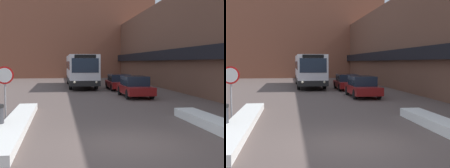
{
  "view_description": "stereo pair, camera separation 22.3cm",
  "coord_description": "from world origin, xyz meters",
  "views": [
    {
      "loc": [
        -2.0,
        -8.94,
        2.43
      ],
      "look_at": [
        0.52,
        5.94,
        1.37
      ],
      "focal_mm": 50.0,
      "sensor_mm": 36.0,
      "label": 1
    },
    {
      "loc": [
        -1.78,
        -8.97,
        2.43
      ],
      "look_at": [
        0.52,
        5.94,
        1.37
      ],
      "focal_mm": 50.0,
      "sensor_mm": 36.0,
      "label": 2
    }
  ],
  "objects": [
    {
      "name": "parked_car_front",
      "position": [
        3.2,
        12.26,
        0.74
      ],
      "size": [
        1.83,
        4.44,
        1.46
      ],
      "color": "maroon",
      "rests_on": "ground_plane"
    },
    {
      "name": "building_backdrop_far",
      "position": [
        0.0,
        43.03,
        7.22
      ],
      "size": [
        26.0,
        8.0,
        14.45
      ],
      "color": "brown",
      "rests_on": "ground_plane"
    },
    {
      "name": "city_bus",
      "position": [
        0.1,
        22.34,
        1.68
      ],
      "size": [
        2.56,
        11.63,
        3.09
      ],
      "color": "silver",
      "rests_on": "ground_plane"
    },
    {
      "name": "parked_car_middle",
      "position": [
        3.2,
        18.15,
        0.68
      ],
      "size": [
        1.92,
        4.37,
        1.36
      ],
      "color": "maroon",
      "rests_on": "ground_plane"
    },
    {
      "name": "ground_plane",
      "position": [
        0.0,
        0.0,
        0.0
      ],
      "size": [
        160.0,
        160.0,
        0.0
      ],
      "primitive_type": "plane",
      "color": "brown"
    },
    {
      "name": "snow_bank_left",
      "position": [
        -3.6,
        3.02,
        0.14
      ],
      "size": [
        0.9,
        9.25,
        0.29
      ],
      "color": "silver",
      "rests_on": "ground_plane"
    },
    {
      "name": "snow_bank_right",
      "position": [
        3.6,
        1.47,
        0.18
      ],
      "size": [
        0.9,
        6.02,
        0.35
      ],
      "color": "silver",
      "rests_on": "ground_plane"
    },
    {
      "name": "stop_sign",
      "position": [
        -4.3,
        4.88,
        1.64
      ],
      "size": [
        0.76,
        0.08,
        2.26
      ],
      "color": "gray",
      "rests_on": "ground_plane"
    },
    {
      "name": "building_row_right",
      "position": [
        9.97,
        24.0,
        4.1
      ],
      "size": [
        5.5,
        60.0,
        8.22
      ],
      "color": "brown",
      "rests_on": "ground_plane"
    }
  ]
}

